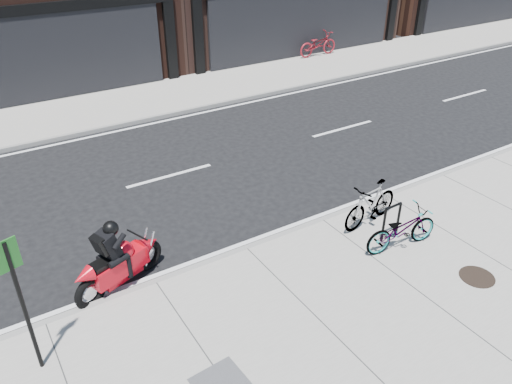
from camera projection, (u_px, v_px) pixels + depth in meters
ground at (204, 210)px, 11.81m from camera, size 120.00×120.00×0.00m
sidewalk_near at (343, 346)px, 8.12m from camera, size 60.00×6.00×0.13m
sidewalk_far at (104, 108)px, 17.45m from camera, size 60.00×3.50×0.13m
bike_rack at (392, 219)px, 10.37m from camera, size 0.49×0.07×0.82m
bicycle_front at (401, 229)px, 10.12m from camera, size 1.74×0.80×0.88m
bicycle_rear at (371, 204)px, 10.87m from camera, size 1.69×0.67×0.99m
motorcycle at (122, 258)px, 9.24m from camera, size 1.92×0.95×1.50m
bicycle_far at (318, 44)px, 22.84m from camera, size 2.03×0.74×1.06m
manhole_cover at (477, 277)px, 9.50m from camera, size 0.84×0.84×0.02m
utility_grate at (221, 384)px, 7.39m from camera, size 0.80×0.80×0.02m
sign_post at (20, 296)px, 6.98m from camera, size 0.31×0.12×2.37m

